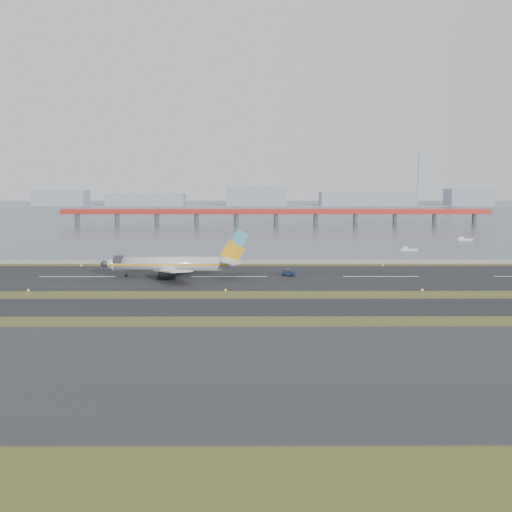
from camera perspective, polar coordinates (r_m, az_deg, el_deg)
The scene contains 12 objects.
ground at distance 139.30m, azimuth -2.86°, elevation -3.63°, with size 1000.00×1000.00×0.00m, color #3E4E1B.
apron_strip at distance 85.74m, azimuth -4.56°, elevation -9.96°, with size 1000.00×50.00×0.10m, color #313133.
taxiway_strip at distance 127.50m, azimuth -3.10°, elevation -4.54°, with size 1000.00×18.00×0.10m, color black.
runway_strip at distance 168.90m, azimuth -2.39°, elevation -1.86°, with size 1000.00×45.00×0.10m, color black.
seawall at distance 198.57m, azimuth -2.07°, elevation -0.50°, with size 1000.00×2.50×1.00m, color gray.
bay_water at distance 597.58m, azimuth -0.84°, elevation 4.01°, with size 1400.00×800.00×1.30m, color #4A576A.
red_pier at distance 387.66m, azimuth 1.79°, elevation 3.83°, with size 260.00×5.00×10.20m.
far_shoreline at distance 757.31m, azimuth 0.33°, elevation 4.96°, with size 1400.00×80.00×60.50m.
airliner at distance 169.50m, azimuth -7.32°, elevation -0.71°, with size 38.52×32.89×12.80m.
pushback_tug at distance 169.99m, azimuth 2.91°, elevation -1.50°, with size 3.53×2.81×1.98m.
workboat_near at distance 242.64m, azimuth 13.41°, elevation 0.57°, with size 6.42×2.90×1.50m.
workboat_far at distance 294.14m, azimuth 17.99°, elevation 1.42°, with size 7.06×2.87×1.67m.
Camera 1 is at (6.39, -137.06, 24.04)m, focal length 45.00 mm.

